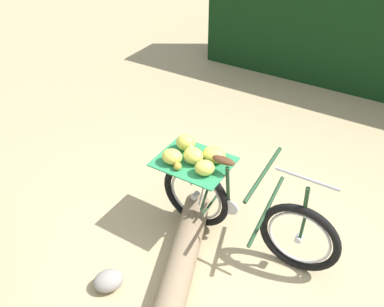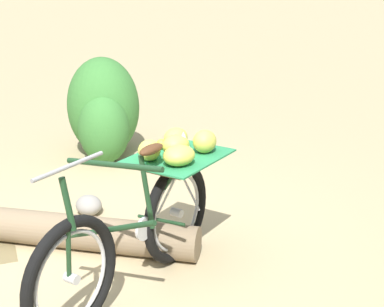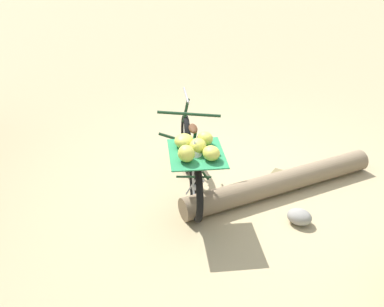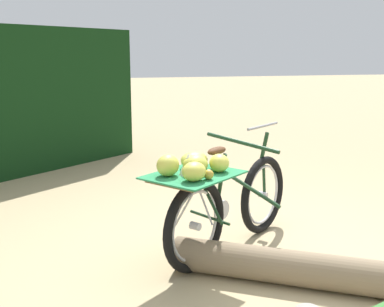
# 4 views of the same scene
# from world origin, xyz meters

# --- Properties ---
(ground_plane) EXTENTS (60.00, 60.00, 0.00)m
(ground_plane) POSITION_xyz_m (0.00, 0.00, 0.00)
(ground_plane) COLOR tan
(foliage_hedge) EXTENTS (3.64, 4.43, 2.04)m
(foliage_hedge) POSITION_xyz_m (-3.53, -2.69, 1.02)
(foliage_hedge) COLOR black
(foliage_hedge) RESTS_ON ground_plane
(bicycle) EXTENTS (1.31, 1.60, 1.03)m
(bicycle) POSITION_xyz_m (-0.20, -0.39, 0.51)
(bicycle) COLOR black
(bicycle) RESTS_ON ground_plane
(path_stone) EXTENTS (0.26, 0.22, 0.16)m
(path_stone) POSITION_xyz_m (1.01, -0.24, 0.08)
(path_stone) COLOR gray
(path_stone) RESTS_ON ground_plane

